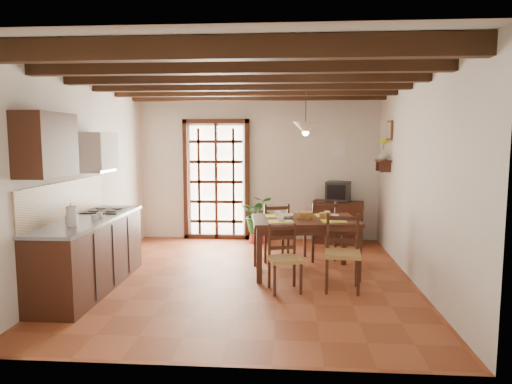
# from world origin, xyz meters

# --- Properties ---
(ground_plane) EXTENTS (5.00, 5.00, 0.00)m
(ground_plane) POSITION_xyz_m (0.00, 0.00, 0.00)
(ground_plane) COLOR brown
(room_shell) EXTENTS (4.52, 5.02, 2.81)m
(room_shell) POSITION_xyz_m (0.00, 0.00, 1.82)
(room_shell) COLOR silver
(room_shell) RESTS_ON ground_plane
(ceiling_beams) EXTENTS (4.50, 4.34, 0.20)m
(ceiling_beams) POSITION_xyz_m (0.00, 0.00, 2.69)
(ceiling_beams) COLOR black
(ceiling_beams) RESTS_ON room_shell
(french_door) EXTENTS (1.26, 0.11, 2.32)m
(french_door) POSITION_xyz_m (-0.80, 2.45, 1.18)
(french_door) COLOR white
(french_door) RESTS_ON ground_plane
(kitchen_counter) EXTENTS (0.64, 2.25, 1.38)m
(kitchen_counter) POSITION_xyz_m (-1.96, -0.60, 0.47)
(kitchen_counter) COLOR #341A10
(kitchen_counter) RESTS_ON ground_plane
(upper_cabinet) EXTENTS (0.35, 0.80, 0.70)m
(upper_cabinet) POSITION_xyz_m (-2.08, -1.30, 1.85)
(upper_cabinet) COLOR #341A10
(upper_cabinet) RESTS_ON room_shell
(range_hood) EXTENTS (0.38, 0.60, 0.54)m
(range_hood) POSITION_xyz_m (-2.05, -0.05, 1.73)
(range_hood) COLOR white
(range_hood) RESTS_ON room_shell
(counter_items) EXTENTS (0.50, 1.43, 0.25)m
(counter_items) POSITION_xyz_m (-1.95, -0.51, 0.96)
(counter_items) COLOR black
(counter_items) RESTS_ON kitchen_counter
(dining_table) EXTENTS (1.56, 1.11, 0.79)m
(dining_table) POSITION_xyz_m (0.80, 0.27, 0.69)
(dining_table) COLOR #3D1E13
(dining_table) RESTS_ON ground_plane
(chair_near_left) EXTENTS (0.47, 0.45, 0.84)m
(chair_near_left) POSITION_xyz_m (0.53, -0.52, 0.26)
(chair_near_left) COLOR #A68046
(chair_near_left) RESTS_ON ground_plane
(chair_near_right) EXTENTS (0.48, 0.46, 0.96)m
(chair_near_right) POSITION_xyz_m (1.25, -0.43, 0.30)
(chair_near_right) COLOR #A68046
(chair_near_right) RESTS_ON ground_plane
(chair_far_left) EXTENTS (0.51, 0.50, 0.91)m
(chair_far_left) POSITION_xyz_m (0.35, 0.97, 0.29)
(chair_far_left) COLOR #A68046
(chair_far_left) RESTS_ON ground_plane
(chair_far_right) EXTENTS (0.54, 0.53, 0.94)m
(chair_far_right) POSITION_xyz_m (1.08, 1.05, 0.30)
(chair_far_right) COLOR #A68046
(chair_far_right) RESTS_ON ground_plane
(table_setting) EXTENTS (1.06, 0.71, 0.10)m
(table_setting) POSITION_xyz_m (0.80, 0.27, 0.86)
(table_setting) COLOR yellow
(table_setting) RESTS_ON dining_table
(table_bowl) EXTENTS (0.25, 0.25, 0.05)m
(table_bowl) POSITION_xyz_m (0.54, 0.29, 0.82)
(table_bowl) COLOR white
(table_bowl) RESTS_ON dining_table
(sideboard) EXTENTS (0.97, 0.57, 0.77)m
(sideboard) POSITION_xyz_m (1.47, 2.23, 0.39)
(sideboard) COLOR #341A10
(sideboard) RESTS_ON ground_plane
(crt_tv) EXTENTS (0.50, 0.48, 0.35)m
(crt_tv) POSITION_xyz_m (1.47, 2.22, 0.96)
(crt_tv) COLOR black
(crt_tv) RESTS_ON sideboard
(fuse_box) EXTENTS (0.25, 0.03, 0.32)m
(fuse_box) POSITION_xyz_m (1.50, 2.48, 1.75)
(fuse_box) COLOR white
(fuse_box) RESTS_ON room_shell
(plant_pot) EXTENTS (0.39, 0.39, 0.24)m
(plant_pot) POSITION_xyz_m (0.03, 2.17, 0.11)
(plant_pot) COLOR maroon
(plant_pot) RESTS_ON ground_plane
(potted_plant) EXTENTS (1.77, 1.56, 1.81)m
(potted_plant) POSITION_xyz_m (0.03, 2.17, 0.57)
(potted_plant) COLOR #144C19
(potted_plant) RESTS_ON ground_plane
(wall_shelf) EXTENTS (0.20, 0.42, 0.20)m
(wall_shelf) POSITION_xyz_m (2.14, 1.60, 1.51)
(wall_shelf) COLOR #341A10
(wall_shelf) RESTS_ON room_shell
(shelf_vase) EXTENTS (0.15, 0.15, 0.15)m
(shelf_vase) POSITION_xyz_m (2.14, 1.60, 1.65)
(shelf_vase) COLOR #B2BFB2
(shelf_vase) RESTS_ON wall_shelf
(shelf_flowers) EXTENTS (0.14, 0.14, 0.36)m
(shelf_flowers) POSITION_xyz_m (2.14, 1.60, 1.86)
(shelf_flowers) COLOR yellow
(shelf_flowers) RESTS_ON shelf_vase
(framed_picture) EXTENTS (0.03, 0.32, 0.32)m
(framed_picture) POSITION_xyz_m (2.22, 1.60, 2.05)
(framed_picture) COLOR brown
(framed_picture) RESTS_ON room_shell
(pendant_lamp) EXTENTS (0.36, 0.36, 0.84)m
(pendant_lamp) POSITION_xyz_m (0.80, 0.37, 2.08)
(pendant_lamp) COLOR black
(pendant_lamp) RESTS_ON room_shell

